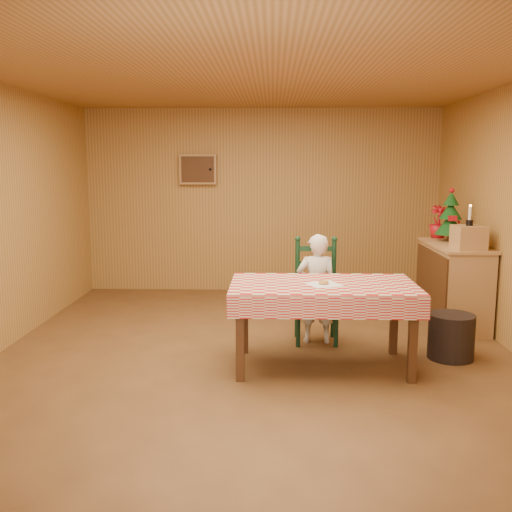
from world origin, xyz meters
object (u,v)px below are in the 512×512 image
(ladder_chair, at_px, (316,293))
(shelf_unit, at_px, (453,284))
(seated_child, at_px, (317,289))
(dining_table, at_px, (323,292))
(storage_bin, at_px, (451,336))
(crate, at_px, (469,237))
(christmas_tree, at_px, (450,217))

(ladder_chair, relative_size, shelf_unit, 0.87)
(seated_child, bearing_deg, dining_table, 90.00)
(dining_table, distance_m, seated_child, 0.74)
(dining_table, xyz_separation_m, storage_bin, (1.23, 0.25, -0.47))
(dining_table, distance_m, crate, 1.96)
(crate, relative_size, christmas_tree, 0.48)
(ladder_chair, height_order, seated_child, seated_child)
(dining_table, bearing_deg, christmas_tree, 46.42)
(seated_child, height_order, christmas_tree, christmas_tree)
(dining_table, relative_size, crate, 5.52)
(shelf_unit, relative_size, christmas_tree, 2.00)
(shelf_unit, bearing_deg, crate, -88.77)
(christmas_tree, relative_size, storage_bin, 1.45)
(dining_table, height_order, ladder_chair, ladder_chair)
(storage_bin, bearing_deg, christmas_tree, 75.23)
(shelf_unit, bearing_deg, christmas_tree, 88.02)
(christmas_tree, bearing_deg, shelf_unit, -91.98)
(shelf_unit, distance_m, crate, 0.71)
(seated_child, bearing_deg, storage_bin, 158.94)
(seated_child, distance_m, shelf_unit, 1.76)
(crate, bearing_deg, seated_child, -168.88)
(shelf_unit, xyz_separation_m, christmas_tree, (0.01, 0.25, 0.74))
(dining_table, xyz_separation_m, christmas_tree, (1.62, 1.70, 0.52))
(shelf_unit, height_order, storage_bin, shelf_unit)
(seated_child, relative_size, christmas_tree, 1.81)
(christmas_tree, distance_m, storage_bin, 1.79)
(crate, bearing_deg, dining_table, -147.04)
(dining_table, relative_size, storage_bin, 3.88)
(crate, height_order, christmas_tree, christmas_tree)
(storage_bin, bearing_deg, shelf_unit, 72.69)
(seated_child, relative_size, shelf_unit, 0.91)
(shelf_unit, bearing_deg, storage_bin, -107.31)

